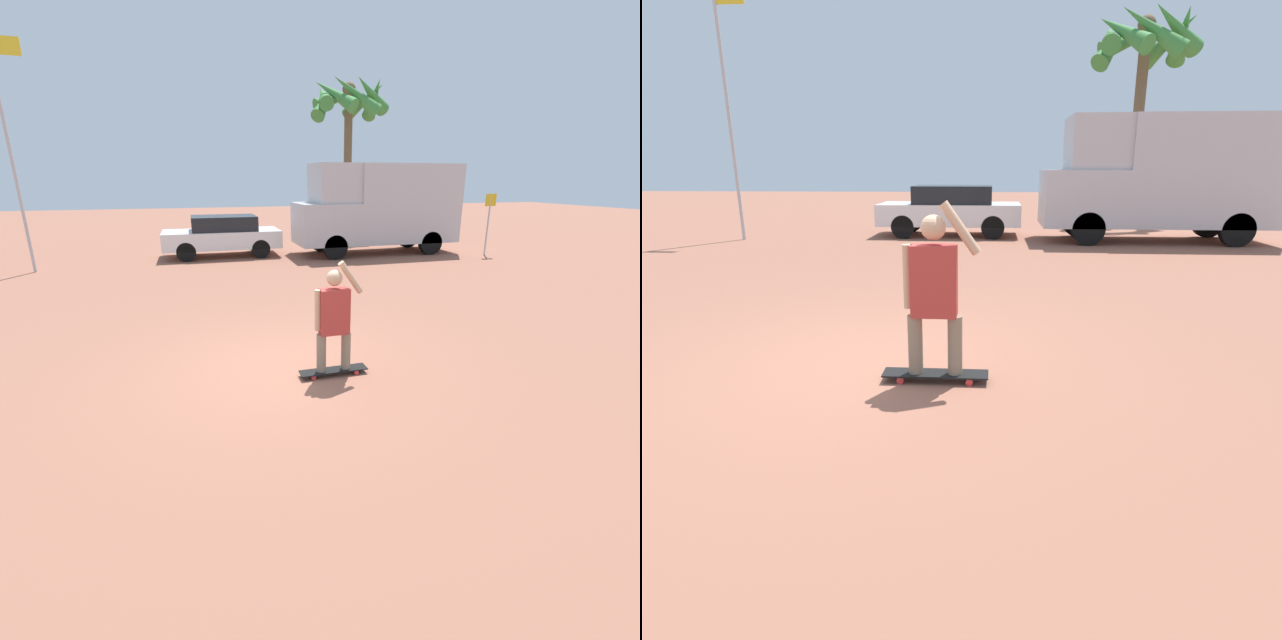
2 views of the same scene
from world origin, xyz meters
The scene contains 8 objects.
ground_plane centered at (0.00, 0.00, 0.00)m, with size 80.00×80.00×0.00m, color #935B47.
skateboard centered at (0.76, -0.46, 0.07)m, with size 1.02×0.23×0.08m.
person_skateboarder centered at (0.76, -0.46, 0.94)m, with size 0.72×0.23×1.63m.
camper_van centered at (5.89, 9.64, 1.80)m, with size 6.21×2.16×3.32m.
parked_car_white centered at (-0.03, 10.55, 0.79)m, with size 4.25×1.85×1.49m.
palm_tree_near_van centered at (6.39, 14.83, 6.08)m, with size 3.89×3.81×7.29m.
flagpole centered at (-5.90, 9.22, 3.72)m, with size 0.84×0.12×6.72m.
street_sign centered at (9.61, 7.97, 1.46)m, with size 0.44×0.06×2.26m.
Camera 1 is at (-1.07, -6.00, 2.80)m, focal length 24.00 mm.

